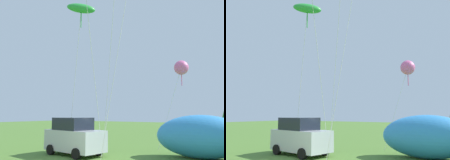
# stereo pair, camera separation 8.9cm
# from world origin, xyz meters

# --- Properties ---
(parked_car) EXTENTS (4.05, 2.38, 2.23)m
(parked_car) POSITION_xyz_m (-2.27, 3.45, 1.08)
(parked_car) COLOR #B7BCC1
(parked_car) RESTS_ON ground
(inflatable_cat) EXTENTS (6.94, 2.94, 2.41)m
(inflatable_cat) POSITION_xyz_m (5.22, 6.52, 1.11)
(inflatable_cat) COLOR #338CD8
(inflatable_cat) RESTS_ON ground
(kite_green_fish) EXTENTS (2.81, 2.09, 9.72)m
(kite_green_fish) POSITION_xyz_m (-2.15, 3.75, 9.31)
(kite_green_fish) COLOR silver
(kite_green_fish) RESTS_ON ground
(kite_pink_octopus) EXTENTS (2.03, 1.55, 6.27)m
(kite_pink_octopus) POSITION_xyz_m (2.64, 9.22, 5.74)
(kite_pink_octopus) COLOR silver
(kite_pink_octopus) RESTS_ON ground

